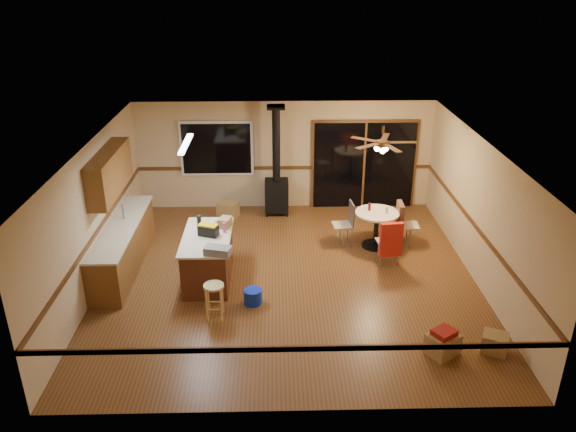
{
  "coord_description": "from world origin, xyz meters",
  "views": [
    {
      "loc": [
        -0.24,
        -9.26,
        5.42
      ],
      "look_at": [
        0.0,
        0.3,
        1.15
      ],
      "focal_mm": 35.0,
      "sensor_mm": 36.0,
      "label": 1
    }
  ],
  "objects_px": {
    "toolbox_black": "(208,231)",
    "chair_near": "(391,239)",
    "blue_bucket": "(253,296)",
    "box_corner_a": "(443,344)",
    "toolbox_grey": "(218,251)",
    "kitchen_island": "(208,257)",
    "bar_stool": "(215,301)",
    "chair_left": "(347,219)",
    "box_under_window": "(228,210)",
    "dining_table": "(377,223)",
    "chair_right": "(401,219)",
    "box_corner_b": "(495,343)",
    "wood_stove": "(277,185)"
  },
  "relations": [
    {
      "from": "wood_stove",
      "to": "box_corner_a",
      "type": "bearing_deg",
      "value": -65.26
    },
    {
      "from": "box_corner_a",
      "to": "dining_table",
      "type": "bearing_deg",
      "value": 96.59
    },
    {
      "from": "blue_bucket",
      "to": "chair_left",
      "type": "bearing_deg",
      "value": 49.57
    },
    {
      "from": "bar_stool",
      "to": "chair_right",
      "type": "distance_m",
      "value": 4.49
    },
    {
      "from": "dining_table",
      "to": "box_under_window",
      "type": "xyz_separation_m",
      "value": [
        -3.22,
        1.61,
        -0.35
      ]
    },
    {
      "from": "toolbox_grey",
      "to": "chair_right",
      "type": "height_order",
      "value": "toolbox_grey"
    },
    {
      "from": "chair_left",
      "to": "chair_right",
      "type": "bearing_deg",
      "value": -2.76
    },
    {
      "from": "box_under_window",
      "to": "box_corner_a",
      "type": "bearing_deg",
      "value": -55.2
    },
    {
      "from": "box_corner_a",
      "to": "bar_stool",
      "type": "bearing_deg",
      "value": 163.22
    },
    {
      "from": "toolbox_black",
      "to": "blue_bucket",
      "type": "height_order",
      "value": "toolbox_black"
    },
    {
      "from": "toolbox_black",
      "to": "kitchen_island",
      "type": "bearing_deg",
      "value": -149.62
    },
    {
      "from": "chair_near",
      "to": "box_corner_a",
      "type": "relative_size",
      "value": 1.57
    },
    {
      "from": "bar_stool",
      "to": "toolbox_grey",
      "type": "bearing_deg",
      "value": 85.86
    },
    {
      "from": "blue_bucket",
      "to": "box_under_window",
      "type": "xyz_separation_m",
      "value": [
        -0.7,
        3.75,
        0.04
      ]
    },
    {
      "from": "toolbox_black",
      "to": "chair_near",
      "type": "bearing_deg",
      "value": 6.14
    },
    {
      "from": "blue_bucket",
      "to": "chair_right",
      "type": "bearing_deg",
      "value": 35.96
    },
    {
      "from": "box_corner_b",
      "to": "toolbox_grey",
      "type": "bearing_deg",
      "value": 159.8
    },
    {
      "from": "toolbox_grey",
      "to": "dining_table",
      "type": "distance_m",
      "value": 3.71
    },
    {
      "from": "bar_stool",
      "to": "blue_bucket",
      "type": "height_order",
      "value": "bar_stool"
    },
    {
      "from": "chair_right",
      "to": "box_corner_a",
      "type": "height_order",
      "value": "chair_right"
    },
    {
      "from": "blue_bucket",
      "to": "kitchen_island",
      "type": "bearing_deg",
      "value": 134.58
    },
    {
      "from": "chair_near",
      "to": "box_corner_a",
      "type": "height_order",
      "value": "chair_near"
    },
    {
      "from": "wood_stove",
      "to": "chair_left",
      "type": "relative_size",
      "value": 4.89
    },
    {
      "from": "toolbox_grey",
      "to": "box_under_window",
      "type": "distance_m",
      "value": 3.7
    },
    {
      "from": "blue_bucket",
      "to": "dining_table",
      "type": "distance_m",
      "value": 3.33
    },
    {
      "from": "chair_near",
      "to": "blue_bucket",
      "type": "bearing_deg",
      "value": -154.46
    },
    {
      "from": "wood_stove",
      "to": "toolbox_grey",
      "type": "xyz_separation_m",
      "value": [
        -1.03,
        -3.77,
        0.24
      ]
    },
    {
      "from": "bar_stool",
      "to": "chair_left",
      "type": "relative_size",
      "value": 1.21
    },
    {
      "from": "kitchen_island",
      "to": "blue_bucket",
      "type": "xyz_separation_m",
      "value": [
        0.85,
        -0.87,
        -0.32
      ]
    },
    {
      "from": "kitchen_island",
      "to": "toolbox_black",
      "type": "distance_m",
      "value": 0.55
    },
    {
      "from": "box_corner_a",
      "to": "box_under_window",
      "type": "bearing_deg",
      "value": 124.8
    },
    {
      "from": "toolbox_grey",
      "to": "kitchen_island",
      "type": "bearing_deg",
      "value": 110.86
    },
    {
      "from": "box_under_window",
      "to": "box_corner_b",
      "type": "relative_size",
      "value": 1.19
    },
    {
      "from": "chair_left",
      "to": "chair_right",
      "type": "distance_m",
      "value": 1.11
    },
    {
      "from": "toolbox_black",
      "to": "chair_near",
      "type": "distance_m",
      "value": 3.49
    },
    {
      "from": "blue_bucket",
      "to": "box_corner_b",
      "type": "distance_m",
      "value": 4.01
    },
    {
      "from": "kitchen_island",
      "to": "box_under_window",
      "type": "xyz_separation_m",
      "value": [
        0.15,
        2.89,
        -0.27
      ]
    },
    {
      "from": "box_corner_a",
      "to": "box_corner_b",
      "type": "height_order",
      "value": "box_corner_a"
    },
    {
      "from": "chair_near",
      "to": "box_under_window",
      "type": "height_order",
      "value": "chair_near"
    },
    {
      "from": "toolbox_grey",
      "to": "chair_right",
      "type": "relative_size",
      "value": 0.64
    },
    {
      "from": "chair_near",
      "to": "chair_right",
      "type": "relative_size",
      "value": 1.0
    },
    {
      "from": "box_corner_a",
      "to": "wood_stove",
      "type": "bearing_deg",
      "value": 114.74
    },
    {
      "from": "box_under_window",
      "to": "box_corner_b",
      "type": "bearing_deg",
      "value": -49.44
    },
    {
      "from": "dining_table",
      "to": "chair_left",
      "type": "distance_m",
      "value": 0.61
    },
    {
      "from": "blue_bucket",
      "to": "box_corner_a",
      "type": "bearing_deg",
      "value": -26.73
    },
    {
      "from": "kitchen_island",
      "to": "chair_left",
      "type": "xyz_separation_m",
      "value": [
        2.77,
        1.39,
        0.14
      ]
    },
    {
      "from": "toolbox_black",
      "to": "chair_near",
      "type": "relative_size",
      "value": 0.51
    },
    {
      "from": "chair_near",
      "to": "chair_left",
      "type": "bearing_deg",
      "value": 125.74
    },
    {
      "from": "blue_bucket",
      "to": "box_corner_a",
      "type": "relative_size",
      "value": 0.72
    },
    {
      "from": "blue_bucket",
      "to": "chair_right",
      "type": "xyz_separation_m",
      "value": [
        3.03,
        2.2,
        0.46
      ]
    }
  ]
}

